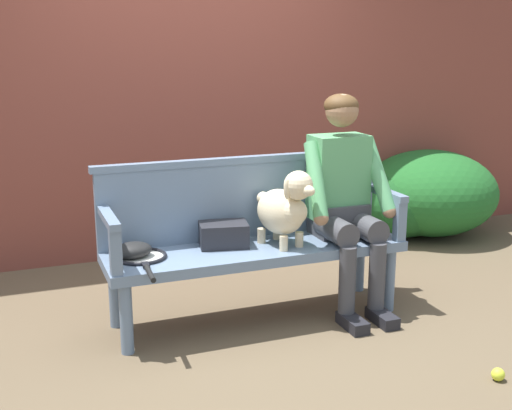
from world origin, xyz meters
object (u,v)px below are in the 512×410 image
Objects in this scene: dog_on_bench at (285,208)px; tennis_racket at (142,258)px; person_seated at (344,194)px; tennis_ball at (498,374)px; baseball_glove at (132,250)px; sports_bag at (224,234)px; garden_bench at (256,256)px.

tennis_racket is (-0.83, 0.06, -0.22)m from dog_on_bench.
person_seated is 1.35m from tennis_ball.
person_seated is 6.02× the size of baseball_glove.
sports_bag is (0.54, 0.03, 0.02)m from baseball_glove.
dog_on_bench is 0.40m from sports_bag.
tennis_racket is 0.07m from baseball_glove.
garden_bench is at bearing 126.45° from tennis_ball.
garden_bench is at bearing 158.36° from dog_on_bench.
person_seated is at bearing -1.11° from garden_bench.
tennis_racket is 0.51m from sports_bag.
dog_on_bench is at bearing 122.44° from tennis_ball.
garden_bench is 6.35× the size of sports_bag.
baseball_glove is 0.55m from sports_bag.
tennis_racket is 2.03× the size of sports_bag.
dog_on_bench is 0.90m from baseball_glove.
person_seated reaches higher than dog_on_bench.
person_seated is 4.73× the size of sports_bag.
sports_bag is 1.66m from tennis_ball.
person_seated reaches higher than tennis_racket.
garden_bench is 0.66m from person_seated.
sports_bag is (0.50, 0.07, 0.06)m from tennis_racket.
dog_on_bench is (-0.41, -0.05, -0.04)m from person_seated.
garden_bench is at bearing -0.03° from tennis_racket.
garden_bench is 8.08× the size of baseball_glove.
person_seated is at bearing -0.52° from tennis_racket.
sports_bag is (-0.18, 0.08, 0.13)m from garden_bench.
garden_bench is 0.68m from tennis_racket.
dog_on_bench is (0.16, -0.06, 0.29)m from garden_bench.
dog_on_bench is 0.83× the size of tennis_racket.
tennis_racket is 8.59× the size of tennis_ball.
garden_bench is 1.34× the size of person_seated.
dog_on_bench reaches higher than baseball_glove.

